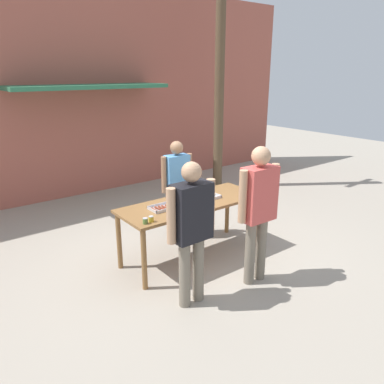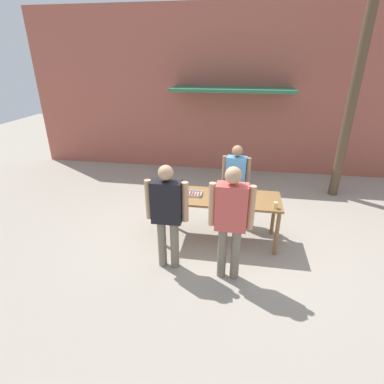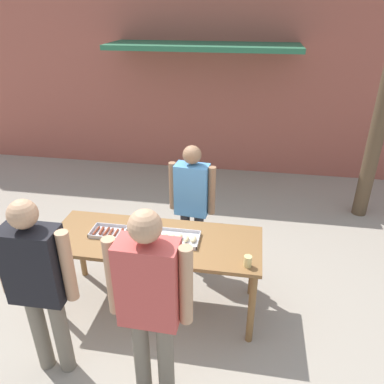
# 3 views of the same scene
# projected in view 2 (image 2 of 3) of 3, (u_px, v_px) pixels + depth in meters

# --- Properties ---
(ground_plane) EXTENTS (24.00, 24.00, 0.00)m
(ground_plane) POSITION_uv_depth(u_px,v_px,m) (217.00, 238.00, 5.75)
(ground_plane) COLOR #A39989
(building_facade_back) EXTENTS (12.00, 1.11, 4.50)m
(building_facade_back) POSITION_uv_depth(u_px,v_px,m) (233.00, 93.00, 8.40)
(building_facade_back) COLOR #A85647
(building_facade_back) RESTS_ON ground
(serving_table) EXTENTS (2.19, 0.82, 0.88)m
(serving_table) POSITION_uv_depth(u_px,v_px,m) (219.00, 202.00, 5.43)
(serving_table) COLOR brown
(serving_table) RESTS_ON ground
(food_tray_sausages) EXTENTS (0.36, 0.25, 0.04)m
(food_tray_sausages) POSITION_uv_depth(u_px,v_px,m) (192.00, 194.00, 5.47)
(food_tray_sausages) COLOR silver
(food_tray_sausages) RESTS_ON serving_table
(food_tray_buns) EXTENTS (0.48, 0.30, 0.06)m
(food_tray_buns) POSITION_uv_depth(u_px,v_px,m) (232.00, 196.00, 5.36)
(food_tray_buns) COLOR silver
(food_tray_buns) RESTS_ON serving_table
(condiment_jar_mustard) EXTENTS (0.07, 0.07, 0.08)m
(condiment_jar_mustard) POSITION_uv_depth(u_px,v_px,m) (163.00, 198.00, 5.25)
(condiment_jar_mustard) COLOR #567A38
(condiment_jar_mustard) RESTS_ON serving_table
(condiment_jar_ketchup) EXTENTS (0.07, 0.07, 0.08)m
(condiment_jar_ketchup) POSITION_uv_depth(u_px,v_px,m) (168.00, 198.00, 5.24)
(condiment_jar_ketchup) COLOR gold
(condiment_jar_ketchup) RESTS_ON serving_table
(beer_cup) EXTENTS (0.08, 0.08, 0.11)m
(beer_cup) POSITION_uv_depth(u_px,v_px,m) (276.00, 205.00, 4.96)
(beer_cup) COLOR #DBC67A
(beer_cup) RESTS_ON serving_table
(person_server_behind_table) EXTENTS (0.56, 0.25, 1.64)m
(person_server_behind_table) POSITION_uv_depth(u_px,v_px,m) (236.00, 177.00, 5.99)
(person_server_behind_table) COLOR #232328
(person_server_behind_table) RESTS_ON ground
(person_customer_holding_hotdog) EXTENTS (0.67, 0.26, 1.77)m
(person_customer_holding_hotdog) POSITION_uv_depth(u_px,v_px,m) (167.00, 210.00, 4.58)
(person_customer_holding_hotdog) COLOR #756B5B
(person_customer_holding_hotdog) RESTS_ON ground
(person_customer_with_cup) EXTENTS (0.66, 0.26, 1.84)m
(person_customer_with_cup) POSITION_uv_depth(u_px,v_px,m) (231.00, 216.00, 4.31)
(person_customer_with_cup) COLOR #756B5B
(person_customer_with_cup) RESTS_ON ground
(utility_pole) EXTENTS (1.10, 0.22, 6.16)m
(utility_pole) POSITION_uv_depth(u_px,v_px,m) (361.00, 58.00, 6.31)
(utility_pole) COLOR brown
(utility_pole) RESTS_ON ground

